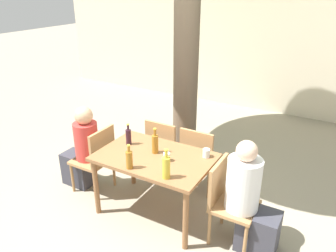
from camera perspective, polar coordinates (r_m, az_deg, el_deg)
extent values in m
plane|color=gray|center=(4.09, -2.15, -14.50)|extent=(30.00, 30.00, 0.00)
cube|color=beige|center=(7.09, 15.76, 13.73)|extent=(10.00, 0.08, 2.80)
cylinder|color=brown|center=(4.63, 3.11, 9.20)|extent=(0.35, 0.35, 2.74)
cube|color=brown|center=(3.68, -2.33, -5.49)|extent=(1.28, 0.85, 0.04)
cylinder|color=brown|center=(3.95, -12.40, -10.35)|extent=(0.06, 0.06, 0.71)
cylinder|color=brown|center=(3.40, 3.08, -16.06)|extent=(0.06, 0.06, 0.71)
cylinder|color=brown|center=(4.42, -6.18, -5.90)|extent=(0.06, 0.06, 0.71)
cylinder|color=brown|center=(3.94, 7.95, -10.04)|extent=(0.06, 0.06, 0.71)
cube|color=#A87A4C|center=(4.36, -13.11, -5.81)|extent=(0.44, 0.44, 0.04)
cube|color=#A87A4C|center=(4.12, -11.35, -3.59)|extent=(0.04, 0.44, 0.45)
cylinder|color=#A87A4C|center=(4.70, -13.04, -6.60)|extent=(0.04, 0.04, 0.41)
cylinder|color=#A87A4C|center=(4.48, -16.30, -8.65)|extent=(0.04, 0.04, 0.41)
cylinder|color=#A87A4C|center=(4.48, -9.39, -7.91)|extent=(0.04, 0.04, 0.41)
cylinder|color=#A87A4C|center=(4.24, -12.62, -10.17)|extent=(0.04, 0.04, 0.41)
cube|color=#A87A4C|center=(3.52, 11.57, -13.57)|extent=(0.44, 0.44, 0.04)
cube|color=#A87A4C|center=(3.43, 8.71, -9.45)|extent=(0.04, 0.44, 0.45)
cylinder|color=#A87A4C|center=(3.48, 13.29, -19.01)|extent=(0.04, 0.04, 0.41)
cylinder|color=#A87A4C|center=(3.77, 15.09, -15.41)|extent=(0.04, 0.04, 0.41)
cylinder|color=#A87A4C|center=(3.56, 7.20, -17.27)|extent=(0.04, 0.04, 0.41)
cylinder|color=#A87A4C|center=(3.84, 9.49, -13.93)|extent=(0.04, 0.04, 0.41)
cube|color=#A87A4C|center=(4.51, -0.04, -4.09)|extent=(0.44, 0.44, 0.04)
cube|color=#A87A4C|center=(4.24, -1.38, -2.29)|extent=(0.44, 0.04, 0.45)
cylinder|color=#A87A4C|center=(4.68, 3.16, -6.09)|extent=(0.04, 0.04, 0.41)
cylinder|color=#A87A4C|center=(4.84, -0.88, -4.99)|extent=(0.04, 0.04, 0.41)
cylinder|color=#A87A4C|center=(4.39, 0.89, -8.25)|extent=(0.04, 0.04, 0.41)
cylinder|color=#A87A4C|center=(4.56, -3.32, -6.98)|extent=(0.04, 0.04, 0.41)
cube|color=#A87A4C|center=(4.30, 5.93, -5.65)|extent=(0.44, 0.44, 0.04)
cube|color=#A87A4C|center=(4.03, 4.90, -3.87)|extent=(0.44, 0.04, 0.45)
cylinder|color=#A87A4C|center=(4.51, 9.03, -7.64)|extent=(0.04, 0.04, 0.41)
cylinder|color=#A87A4C|center=(4.63, 4.63, -6.49)|extent=(0.04, 0.04, 0.41)
cylinder|color=#A87A4C|center=(4.21, 7.11, -10.02)|extent=(0.04, 0.04, 0.41)
cylinder|color=#A87A4C|center=(4.34, 2.45, -8.70)|extent=(0.04, 0.04, 0.41)
cube|color=#383842|center=(4.62, -15.29, -7.16)|extent=(0.40, 0.27, 0.45)
cylinder|color=#C63833|center=(4.28, -14.03, -2.54)|extent=(0.30, 0.30, 0.49)
sphere|color=tan|center=(4.14, -14.50, 1.77)|extent=(0.23, 0.23, 0.23)
cube|color=#383842|center=(3.60, 15.37, -17.21)|extent=(0.40, 0.31, 0.45)
cylinder|color=white|center=(3.34, 12.96, -9.83)|extent=(0.34, 0.34, 0.55)
sphere|color=beige|center=(3.15, 13.57, -4.26)|extent=(0.21, 0.21, 0.21)
cylinder|color=gold|center=(3.23, -0.31, -7.30)|extent=(0.08, 0.08, 0.23)
cylinder|color=gold|center=(3.15, -0.31, -4.92)|extent=(0.03, 0.03, 0.08)
cylinder|color=gold|center=(3.13, -0.32, -4.19)|extent=(0.04, 0.04, 0.01)
cylinder|color=#9E661E|center=(3.69, -2.27, -3.18)|extent=(0.07, 0.07, 0.21)
cylinder|color=#9E661E|center=(3.63, -2.30, -1.14)|extent=(0.03, 0.03, 0.08)
cylinder|color=gold|center=(3.61, -2.31, -0.51)|extent=(0.04, 0.04, 0.01)
cylinder|color=#331923|center=(3.91, -6.89, -1.94)|extent=(0.07, 0.07, 0.19)
cylinder|color=#331923|center=(3.86, -6.98, -0.25)|extent=(0.03, 0.03, 0.07)
cylinder|color=gold|center=(3.84, -7.00, 0.28)|extent=(0.03, 0.03, 0.01)
cylinder|color=#9E661E|center=(3.42, -6.75, -5.90)|extent=(0.07, 0.07, 0.19)
cylinder|color=#9E661E|center=(3.36, -6.86, -3.98)|extent=(0.03, 0.03, 0.07)
cylinder|color=gold|center=(3.34, -6.89, -3.37)|extent=(0.03, 0.03, 0.01)
cylinder|color=silver|center=(3.55, -0.24, -5.41)|extent=(0.07, 0.07, 0.09)
cylinder|color=silver|center=(3.65, 6.68, -4.70)|extent=(0.08, 0.08, 0.10)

